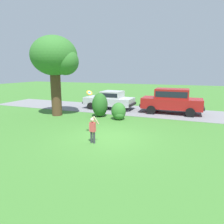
{
  "coord_description": "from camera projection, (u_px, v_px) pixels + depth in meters",
  "views": [
    {
      "loc": [
        3.81,
        -9.04,
        3.32
      ],
      "look_at": [
        -0.16,
        1.01,
        1.1
      ],
      "focal_mm": 32.81,
      "sensor_mm": 36.0,
      "label": 1
    }
  ],
  "objects": [
    {
      "name": "shrub_near_tree",
      "position": [
        100.0,
        105.0,
        14.75
      ],
      "size": [
        1.11,
        1.19,
        1.71
      ],
      "color": "#286023",
      "rests_on": "ground"
    },
    {
      "name": "child_thrower",
      "position": [
        93.0,
        128.0,
        9.36
      ],
      "size": [
        0.46,
        0.26,
        1.29
      ],
      "color": "#383842",
      "rests_on": "ground"
    },
    {
      "name": "parked_suv",
      "position": [
        172.0,
        100.0,
        15.79
      ],
      "size": [
        4.72,
        2.14,
        1.92
      ],
      "color": "maroon",
      "rests_on": "ground"
    },
    {
      "name": "oak_tree_large",
      "position": [
        56.0,
        59.0,
        14.58
      ],
      "size": [
        3.48,
        3.31,
        5.71
      ],
      "color": "#513823",
      "rests_on": "ground"
    },
    {
      "name": "frisbee",
      "position": [
        89.0,
        93.0,
        10.07
      ],
      "size": [
        0.3,
        0.27,
        0.26
      ],
      "color": "orange"
    },
    {
      "name": "driveway_strip",
      "position": [
        142.0,
        111.0,
        16.89
      ],
      "size": [
        28.0,
        4.4,
        0.02
      ],
      "primitive_type": "cube",
      "color": "slate",
      "rests_on": "ground"
    },
    {
      "name": "shrub_centre_left",
      "position": [
        119.0,
        112.0,
        13.91
      ],
      "size": [
        1.0,
        0.88,
        1.17
      ],
      "color": "#33702B",
      "rests_on": "ground"
    },
    {
      "name": "parked_sedan",
      "position": [
        110.0,
        99.0,
        17.7
      ],
      "size": [
        4.45,
        2.19,
        1.56
      ],
      "color": "silver",
      "rests_on": "ground"
    },
    {
      "name": "ground_plane",
      "position": [
        108.0,
        137.0,
        10.28
      ],
      "size": [
        80.0,
        80.0,
        0.0
      ],
      "primitive_type": "plane",
      "color": "#3D752D"
    }
  ]
}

